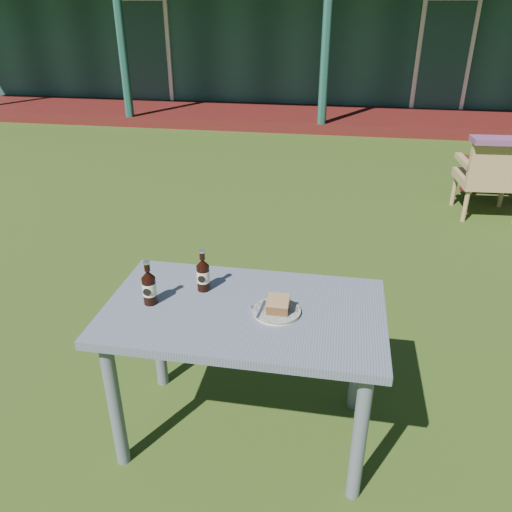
% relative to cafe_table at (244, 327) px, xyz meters
% --- Properties ---
extents(ground, '(80.00, 80.00, 0.00)m').
position_rel_cafe_table_xyz_m(ground, '(0.00, 1.60, -0.62)').
color(ground, '#334916').
extents(pavilion, '(15.80, 8.30, 3.45)m').
position_rel_cafe_table_xyz_m(pavilion, '(-0.00, 10.99, 0.99)').
color(pavilion, '#1A443A').
rests_on(pavilion, ground).
extents(cafe_table, '(1.20, 0.70, 0.72)m').
position_rel_cafe_table_xyz_m(cafe_table, '(0.00, 0.00, 0.00)').
color(cafe_table, slate).
rests_on(cafe_table, ground).
extents(plate, '(0.20, 0.20, 0.01)m').
position_rel_cafe_table_xyz_m(plate, '(0.14, -0.01, 0.11)').
color(plate, silver).
rests_on(plate, cafe_table).
extents(cake_slice, '(0.09, 0.09, 0.06)m').
position_rel_cafe_table_xyz_m(cake_slice, '(0.15, -0.02, 0.15)').
color(cake_slice, '#57361B').
rests_on(cake_slice, plate).
extents(fork, '(0.02, 0.14, 0.00)m').
position_rel_cafe_table_xyz_m(fork, '(0.08, -0.02, 0.12)').
color(fork, silver).
rests_on(fork, plate).
extents(cola_bottle_near, '(0.06, 0.06, 0.20)m').
position_rel_cafe_table_xyz_m(cola_bottle_near, '(-0.21, 0.12, 0.18)').
color(cola_bottle_near, black).
rests_on(cola_bottle_near, cafe_table).
extents(cola_bottle_far, '(0.06, 0.06, 0.20)m').
position_rel_cafe_table_xyz_m(cola_bottle_far, '(-0.41, -0.03, 0.18)').
color(cola_bottle_far, black).
rests_on(cola_bottle_far, cafe_table).
extents(bottle_cap, '(0.03, 0.03, 0.01)m').
position_rel_cafe_table_xyz_m(bottle_cap, '(0.04, 0.00, 0.11)').
color(bottle_cap, silver).
rests_on(bottle_cap, cafe_table).
extents(armchair_left, '(0.60, 0.57, 0.77)m').
position_rel_cafe_table_xyz_m(armchair_left, '(1.80, 3.14, -0.19)').
color(armchair_left, '#A88554').
rests_on(armchair_left, ground).
extents(floral_throw, '(0.62, 0.25, 0.05)m').
position_rel_cafe_table_xyz_m(floral_throw, '(1.81, 2.98, 0.17)').
color(floral_throw, '#693A62').
rests_on(floral_throw, armchair_left).
extents(side_table, '(0.60, 0.40, 0.40)m').
position_rel_cafe_table_xyz_m(side_table, '(1.98, 3.75, -0.28)').
color(side_table, '#4B1412').
rests_on(side_table, ground).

